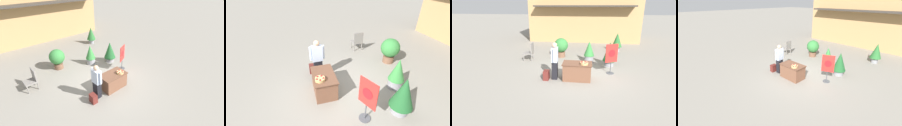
% 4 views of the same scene
% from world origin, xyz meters
% --- Properties ---
extents(ground_plane, '(120.00, 120.00, 0.00)m').
position_xyz_m(ground_plane, '(0.00, 0.00, 0.00)').
color(ground_plane, gray).
extents(storefront_building, '(9.78, 4.49, 5.08)m').
position_xyz_m(storefront_building, '(-0.21, 9.45, 2.54)').
color(storefront_building, tan).
rests_on(storefront_building, ground_plane).
extents(display_table, '(1.29, 0.80, 0.77)m').
position_xyz_m(display_table, '(-0.13, -0.56, 0.39)').
color(display_table, brown).
rests_on(display_table, ground_plane).
extents(apple_basket, '(0.34, 0.34, 0.13)m').
position_xyz_m(apple_basket, '(0.18, -0.73, 0.83)').
color(apple_basket, tan).
rests_on(apple_basket, display_table).
extents(person_visitor, '(0.28, 0.61, 1.67)m').
position_xyz_m(person_visitor, '(-1.13, -0.60, 0.85)').
color(person_visitor, black).
rests_on(person_visitor, ground_plane).
extents(backpack, '(0.24, 0.34, 0.42)m').
position_xyz_m(backpack, '(-1.49, -0.78, 0.21)').
color(backpack, maroon).
rests_on(backpack, ground_plane).
extents(poster_board, '(0.59, 0.36, 1.47)m').
position_xyz_m(poster_board, '(1.43, 0.39, 0.82)').
color(poster_board, '#4C4C51').
rests_on(poster_board, ground_plane).
extents(patio_chair, '(0.57, 0.57, 1.06)m').
position_xyz_m(patio_chair, '(-3.14, 1.97, 0.57)').
color(patio_chair, gray).
rests_on(patio_chair, ground_plane).
extents(potted_plant_far_right, '(0.89, 0.89, 1.23)m').
position_xyz_m(potted_plant_far_right, '(-1.41, 2.95, 0.71)').
color(potted_plant_far_right, brown).
rests_on(potted_plant_far_right, ground_plane).
extents(potted_plant_near_right, '(0.73, 0.73, 1.32)m').
position_xyz_m(potted_plant_near_right, '(1.49, 1.56, 0.72)').
color(potted_plant_near_right, gray).
rests_on(potted_plant_near_right, ground_plane).
extents(potted_plant_near_left, '(0.70, 0.70, 1.33)m').
position_xyz_m(potted_plant_near_left, '(2.35, 4.91, 0.77)').
color(potted_plant_near_left, gray).
rests_on(potted_plant_near_left, ground_plane).
extents(potted_plant_far_left, '(0.60, 0.60, 1.24)m').
position_xyz_m(potted_plant_far_left, '(0.38, 2.13, 0.65)').
color(potted_plant_far_left, gray).
rests_on(potted_plant_far_left, ground_plane).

